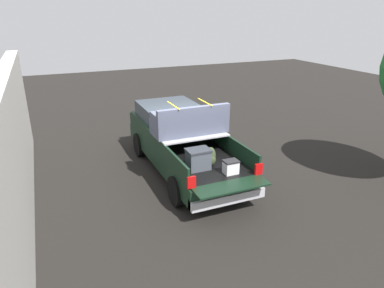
{
  "coord_description": "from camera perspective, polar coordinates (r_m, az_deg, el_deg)",
  "views": [
    {
      "loc": [
        -9.03,
        3.62,
        4.62
      ],
      "look_at": [
        -0.6,
        0.0,
        1.1
      ],
      "focal_mm": 32.82,
      "sensor_mm": 36.0,
      "label": 1
    }
  ],
  "objects": [
    {
      "name": "ground_plane",
      "position": [
        10.77,
        -1.26,
        -4.42
      ],
      "size": [
        40.0,
        40.0,
        0.0
      ],
      "primitive_type": "plane",
      "color": "black"
    },
    {
      "name": "pickup_truck",
      "position": [
        10.7,
        -2.01,
        0.86
      ],
      "size": [
        6.05,
        2.08,
        2.23
      ],
      "color": "black",
      "rests_on": "ground_plane"
    },
    {
      "name": "building_facade",
      "position": [
        8.84,
        -26.93,
        -0.93
      ],
      "size": [
        10.87,
        0.36,
        3.32
      ],
      "primitive_type": "cube",
      "color": "silver",
      "rests_on": "ground_plane"
    }
  ]
}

